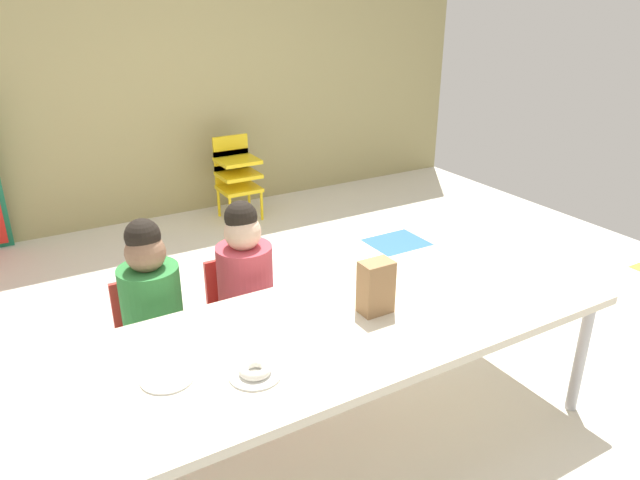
{
  "coord_description": "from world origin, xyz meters",
  "views": [
    {
      "loc": [
        -1.25,
        -2.34,
        1.79
      ],
      "look_at": [
        -0.13,
        -0.43,
        0.84
      ],
      "focal_mm": 33.0,
      "sensor_mm": 36.0,
      "label": 1
    }
  ],
  "objects_px": {
    "paper_plate_center_table": "(167,378)",
    "donut_powdered_on_plate": "(255,370)",
    "paper_plate_near_edge": "(255,374)",
    "craft_table": "(348,330)",
    "seated_child_near_camera": "(151,299)",
    "seated_child_middle_seat": "(244,276)",
    "paper_bag_brown": "(376,287)",
    "kid_chair_yellow_stack": "(236,172)"
  },
  "relations": [
    {
      "from": "paper_plate_center_table",
      "to": "donut_powdered_on_plate",
      "type": "xyz_separation_m",
      "value": [
        0.26,
        -0.13,
        0.02
      ]
    },
    {
      "from": "paper_plate_center_table",
      "to": "donut_powdered_on_plate",
      "type": "distance_m",
      "value": 0.29
    },
    {
      "from": "paper_plate_near_edge",
      "to": "paper_plate_center_table",
      "type": "height_order",
      "value": "same"
    },
    {
      "from": "paper_plate_center_table",
      "to": "paper_plate_near_edge",
      "type": "bearing_deg",
      "value": -26.75
    },
    {
      "from": "craft_table",
      "to": "seated_child_near_camera",
      "type": "xyz_separation_m",
      "value": [
        -0.6,
        0.64,
        0.0
      ]
    },
    {
      "from": "seated_child_middle_seat",
      "to": "paper_bag_brown",
      "type": "distance_m",
      "value": 0.71
    },
    {
      "from": "seated_child_near_camera",
      "to": "seated_child_middle_seat",
      "type": "height_order",
      "value": "same"
    },
    {
      "from": "donut_powdered_on_plate",
      "to": "craft_table",
      "type": "bearing_deg",
      "value": 16.57
    },
    {
      "from": "paper_plate_near_edge",
      "to": "seated_child_near_camera",
      "type": "bearing_deg",
      "value": 100.47
    },
    {
      "from": "craft_table",
      "to": "seated_child_near_camera",
      "type": "height_order",
      "value": "seated_child_near_camera"
    },
    {
      "from": "craft_table",
      "to": "kid_chair_yellow_stack",
      "type": "bearing_deg",
      "value": 76.15
    },
    {
      "from": "craft_table",
      "to": "seated_child_middle_seat",
      "type": "xyz_separation_m",
      "value": [
        -0.16,
        0.64,
        0.0
      ]
    },
    {
      "from": "kid_chair_yellow_stack",
      "to": "donut_powdered_on_plate",
      "type": "distance_m",
      "value": 3.11
    },
    {
      "from": "kid_chair_yellow_stack",
      "to": "paper_bag_brown",
      "type": "height_order",
      "value": "paper_bag_brown"
    },
    {
      "from": "craft_table",
      "to": "paper_plate_near_edge",
      "type": "distance_m",
      "value": 0.48
    },
    {
      "from": "seated_child_near_camera",
      "to": "kid_chair_yellow_stack",
      "type": "bearing_deg",
      "value": 58.78
    },
    {
      "from": "craft_table",
      "to": "donut_powdered_on_plate",
      "type": "distance_m",
      "value": 0.48
    },
    {
      "from": "craft_table",
      "to": "paper_plate_near_edge",
      "type": "bearing_deg",
      "value": -163.43
    },
    {
      "from": "seated_child_middle_seat",
      "to": "donut_powdered_on_plate",
      "type": "bearing_deg",
      "value": -110.92
    },
    {
      "from": "kid_chair_yellow_stack",
      "to": "seated_child_middle_seat",
      "type": "bearing_deg",
      "value": -111.73
    },
    {
      "from": "kid_chair_yellow_stack",
      "to": "paper_plate_center_table",
      "type": "xyz_separation_m",
      "value": [
        -1.4,
        -2.76,
        0.2
      ]
    },
    {
      "from": "seated_child_middle_seat",
      "to": "donut_powdered_on_plate",
      "type": "height_order",
      "value": "seated_child_middle_seat"
    },
    {
      "from": "craft_table",
      "to": "paper_bag_brown",
      "type": "height_order",
      "value": "paper_bag_brown"
    },
    {
      "from": "craft_table",
      "to": "paper_plate_center_table",
      "type": "distance_m",
      "value": 0.72
    },
    {
      "from": "seated_child_near_camera",
      "to": "paper_bag_brown",
      "type": "relative_size",
      "value": 4.17
    },
    {
      "from": "seated_child_middle_seat",
      "to": "paper_plate_near_edge",
      "type": "height_order",
      "value": "seated_child_middle_seat"
    },
    {
      "from": "kid_chair_yellow_stack",
      "to": "paper_bag_brown",
      "type": "bearing_deg",
      "value": -101.2
    },
    {
      "from": "paper_bag_brown",
      "to": "kid_chair_yellow_stack",
      "type": "bearing_deg",
      "value": 78.8
    },
    {
      "from": "paper_bag_brown",
      "to": "donut_powdered_on_plate",
      "type": "relative_size",
      "value": 2.0
    },
    {
      "from": "seated_child_middle_seat",
      "to": "paper_plate_center_table",
      "type": "bearing_deg",
      "value": -130.9
    },
    {
      "from": "seated_child_near_camera",
      "to": "paper_plate_center_table",
      "type": "xyz_separation_m",
      "value": [
        -0.12,
        -0.64,
        0.04
      ]
    },
    {
      "from": "paper_plate_near_edge",
      "to": "donut_powdered_on_plate",
      "type": "bearing_deg",
      "value": 0.0
    },
    {
      "from": "donut_powdered_on_plate",
      "to": "kid_chair_yellow_stack",
      "type": "bearing_deg",
      "value": 68.48
    },
    {
      "from": "kid_chair_yellow_stack",
      "to": "donut_powdered_on_plate",
      "type": "relative_size",
      "value": 6.19
    },
    {
      "from": "seated_child_middle_seat",
      "to": "paper_plate_near_edge",
      "type": "bearing_deg",
      "value": -110.92
    },
    {
      "from": "seated_child_middle_seat",
      "to": "paper_bag_brown",
      "type": "xyz_separation_m",
      "value": [
        0.3,
        -0.63,
        0.15
      ]
    },
    {
      "from": "craft_table",
      "to": "seated_child_near_camera",
      "type": "bearing_deg",
      "value": 133.46
    },
    {
      "from": "paper_bag_brown",
      "to": "donut_powdered_on_plate",
      "type": "bearing_deg",
      "value": -166.07
    },
    {
      "from": "craft_table",
      "to": "paper_bag_brown",
      "type": "distance_m",
      "value": 0.2
    },
    {
      "from": "seated_child_near_camera",
      "to": "donut_powdered_on_plate",
      "type": "xyz_separation_m",
      "value": [
        0.14,
        -0.77,
        0.06
      ]
    },
    {
      "from": "seated_child_middle_seat",
      "to": "paper_plate_center_table",
      "type": "distance_m",
      "value": 0.85
    },
    {
      "from": "seated_child_near_camera",
      "to": "donut_powdered_on_plate",
      "type": "distance_m",
      "value": 0.79
    }
  ]
}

